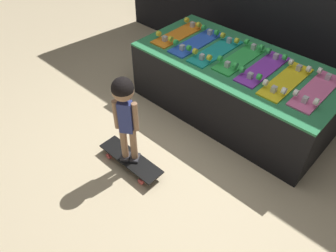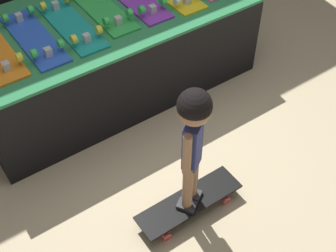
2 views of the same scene
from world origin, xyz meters
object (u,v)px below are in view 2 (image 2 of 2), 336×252
at_px(skateboard_teal_on_rack, 71,24).
at_px(child, 193,131).
at_px(skateboard_blue_on_rack, 34,37).
at_px(skateboard_on_floor, 189,203).
at_px(skateboard_green_on_rack, 102,8).

height_order(skateboard_teal_on_rack, child, child).
xyz_separation_m(skateboard_blue_on_rack, child, (0.29, -1.19, 0.05)).
bearing_deg(skateboard_blue_on_rack, child, -76.21).
xyz_separation_m(skateboard_teal_on_rack, skateboard_on_floor, (0.05, -1.19, -0.54)).
xyz_separation_m(skateboard_green_on_rack, child, (-0.19, -1.24, 0.05)).
bearing_deg(skateboard_blue_on_rack, skateboard_teal_on_rack, -1.30).
height_order(skateboard_green_on_rack, skateboard_on_floor, skateboard_green_on_rack).
relative_size(skateboard_blue_on_rack, skateboard_teal_on_rack, 1.00).
distance_m(skateboard_green_on_rack, child, 1.26).
bearing_deg(skateboard_on_floor, child, 0.00).
bearing_deg(child, skateboard_on_floor, 0.00).
height_order(skateboard_blue_on_rack, skateboard_on_floor, skateboard_blue_on_rack).
relative_size(skateboard_green_on_rack, child, 0.80).
height_order(skateboard_blue_on_rack, skateboard_green_on_rack, same).
relative_size(skateboard_teal_on_rack, child, 0.80).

